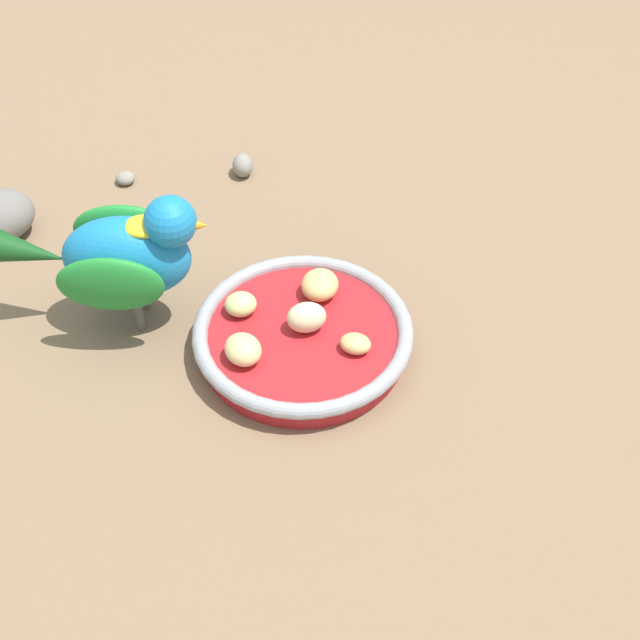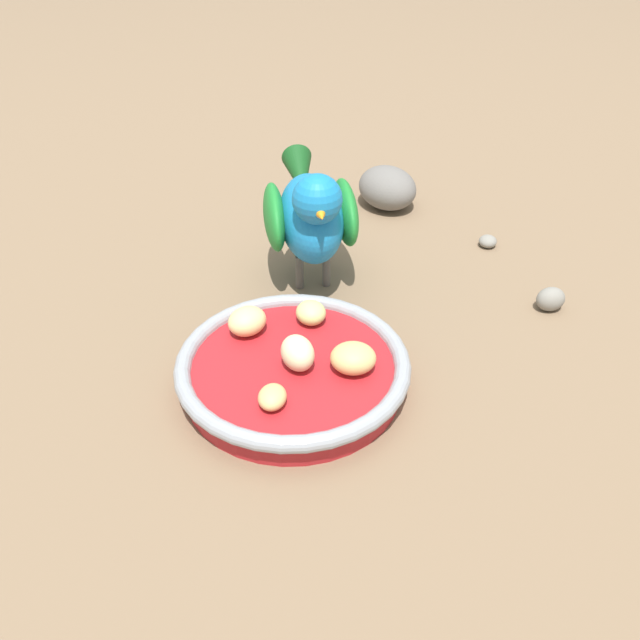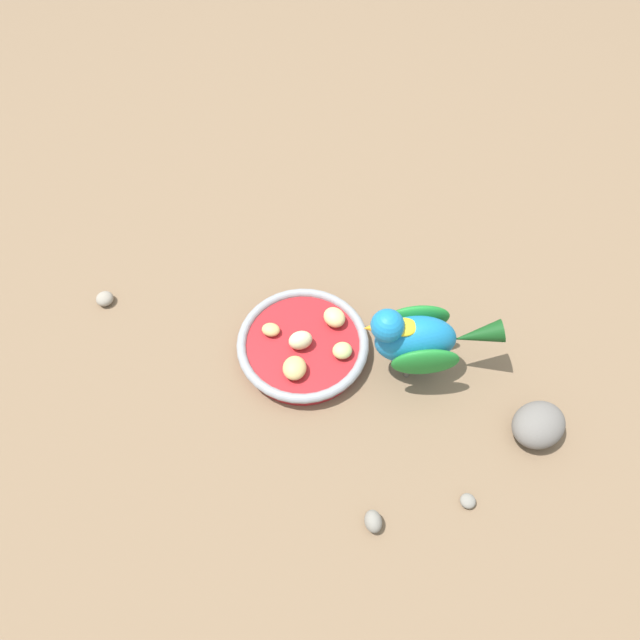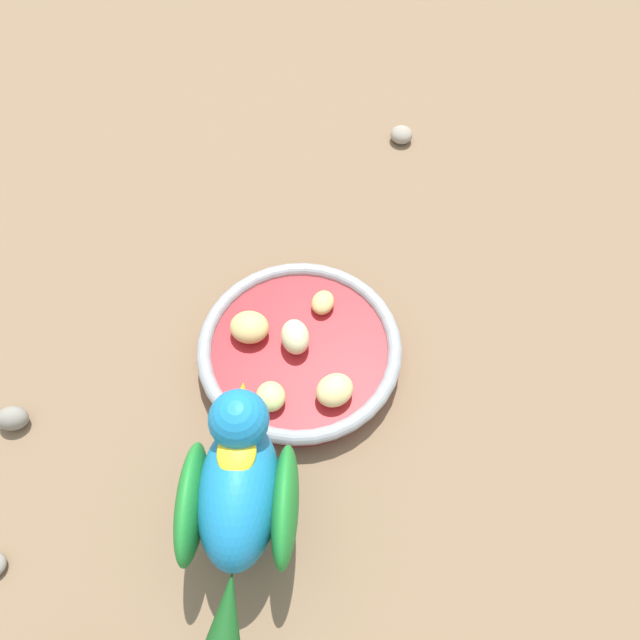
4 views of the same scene
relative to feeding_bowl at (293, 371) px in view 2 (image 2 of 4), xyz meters
name	(u,v)px [view 2 (image 2 of 4)]	position (x,y,z in m)	size (l,w,h in m)	color
ground_plane	(318,378)	(0.02, 0.01, -0.02)	(4.00, 4.00, 0.00)	#7A6047
feeding_bowl	(293,371)	(0.00, 0.00, 0.00)	(0.20, 0.20, 0.03)	#AD1E23
apple_piece_0	(298,353)	(0.00, 0.00, 0.02)	(0.04, 0.03, 0.03)	beige
apple_piece_1	(247,321)	(-0.04, 0.05, 0.02)	(0.04, 0.03, 0.02)	#E5C67F
apple_piece_2	(306,313)	(0.02, 0.06, 0.02)	(0.03, 0.03, 0.02)	#C6D17A
apple_piece_3	(353,358)	(0.05, -0.01, 0.02)	(0.04, 0.03, 0.02)	tan
apple_piece_4	(272,397)	(-0.02, -0.05, 0.02)	(0.03, 0.02, 0.02)	tan
parrot	(311,212)	(0.04, 0.16, 0.07)	(0.09, 0.20, 0.14)	#59544C
rock_large	(387,188)	(0.15, 0.32, 0.01)	(0.08, 0.07, 0.05)	slate
pebble_0	(488,241)	(0.25, 0.21, -0.01)	(0.02, 0.02, 0.01)	gray
pebble_2	(551,299)	(0.27, 0.08, 0.00)	(0.03, 0.02, 0.02)	gray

